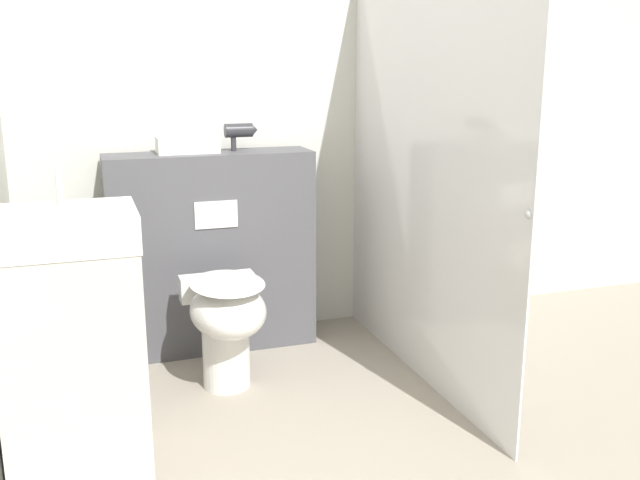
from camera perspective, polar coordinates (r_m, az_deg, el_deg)
The scene contains 7 objects.
wall_back at distance 4.07m, azimuth -2.66°, elevation 10.11°, with size 8.00×0.06×2.50m.
partition_panel at distance 3.87m, azimuth -8.59°, elevation -0.97°, with size 1.08×0.30×1.07m.
shower_glass at distance 3.41m, azimuth 8.34°, elevation 5.49°, with size 0.04×1.75×2.06m.
toilet at distance 3.39m, azimuth -7.49°, elevation -6.25°, with size 0.37×0.54×0.56m.
sink_vanity at distance 2.81m, azimuth -19.18°, elevation -7.92°, with size 0.51×0.41×1.16m.
hair_drier at distance 3.82m, azimuth -6.41°, elevation 8.65°, with size 0.18×0.07×0.14m.
folded_towel at distance 3.77m, azimuth -10.55°, elevation 7.51°, with size 0.31×0.16×0.08m.
Camera 1 is at (-1.13, -2.05, 1.52)m, focal length 40.00 mm.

